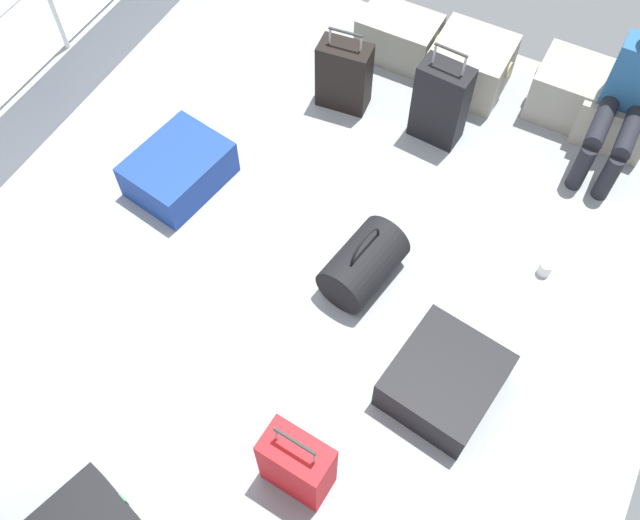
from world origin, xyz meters
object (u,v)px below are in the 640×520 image
cargo_crate_0 (399,37)px  suitcase_3 (441,103)px  cargo_crate_1 (470,65)px  suitcase_2 (179,170)px  suitcase_0 (297,465)px  paper_cup (545,268)px  suitcase_4 (444,380)px  duffel_bag (363,264)px  cargo_crate_2 (576,93)px  passenger_seated (631,95)px  suitcase_5 (344,76)px  cargo_crate_3 (618,117)px

cargo_crate_0 → suitcase_3: suitcase_3 is taller
cargo_crate_1 → suitcase_2: cargo_crate_1 is taller
suitcase_0 → paper_cup: size_ratio=6.54×
suitcase_4 → suitcase_3: bearing=114.3°
cargo_crate_1 → suitcase_0: suitcase_0 is taller
suitcase_3 → duffel_bag: bearing=-87.0°
cargo_crate_2 → paper_cup: 1.43m
passenger_seated → paper_cup: (-0.04, -1.14, -0.51)m
passenger_seated → suitcase_2: bearing=-146.8°
suitcase_0 → duffel_bag: bearing=100.9°
suitcase_2 → duffel_bag: size_ratio=1.25×
passenger_seated → suitcase_0: passenger_seated is taller
cargo_crate_2 → duffel_bag: duffel_bag is taller
suitcase_2 → cargo_crate_1: bearing=52.2°
suitcase_2 → duffel_bag: bearing=-4.1°
cargo_crate_1 → suitcase_0: size_ratio=0.87×
suitcase_5 → duffel_bag: suitcase_5 is taller
cargo_crate_2 → passenger_seated: (0.32, -0.26, 0.36)m
cargo_crate_3 → suitcase_5: (-1.82, -0.61, 0.08)m
suitcase_3 → cargo_crate_0: bearing=133.3°
passenger_seated → suitcase_3: bearing=-160.3°
suitcase_2 → paper_cup: suitcase_2 is taller
suitcase_5 → paper_cup: 1.93m
cargo_crate_0 → duffel_bag: 2.03m
cargo_crate_1 → cargo_crate_2: 0.77m
suitcase_0 → suitcase_5: suitcase_5 is taller
passenger_seated → suitcase_0: (-0.79, -2.98, -0.30)m
suitcase_4 → suitcase_0: bearing=-120.2°
cargo_crate_3 → suitcase_3: size_ratio=0.67×
suitcase_2 → cargo_crate_0: bearing=67.1°
suitcase_2 → paper_cup: 2.46m
duffel_bag → cargo_crate_0: bearing=108.6°
cargo_crate_2 → paper_cup: size_ratio=6.23×
suitcase_0 → suitcase_4: 0.96m
cargo_crate_0 → cargo_crate_1: bearing=-5.4°
suitcase_0 → suitcase_2: 2.16m
cargo_crate_3 → suitcase_3: 1.25m
suitcase_4 → paper_cup: size_ratio=6.84×
suitcase_0 → duffel_bag: size_ratio=1.14×
paper_cup → suitcase_0: bearing=-112.0°
suitcase_0 → passenger_seated: bearing=75.2°
suitcase_4 → paper_cup: suitcase_4 is taller
cargo_crate_0 → paper_cup: size_ratio=6.12×
suitcase_2 → duffel_bag: duffel_bag is taller
cargo_crate_0 → cargo_crate_2: (1.36, 0.04, 0.02)m
cargo_crate_3 → suitcase_3: suitcase_3 is taller
cargo_crate_1 → duffel_bag: bearing=-88.5°
passenger_seated → suitcase_3: (-1.10, -0.40, -0.25)m
suitcase_4 → duffel_bag: duffel_bag is taller
suitcase_5 → suitcase_2: bearing=-118.3°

